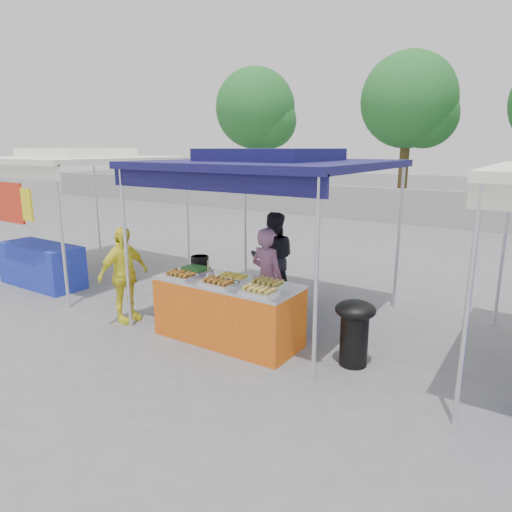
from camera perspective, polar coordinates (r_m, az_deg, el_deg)
The scene contains 22 objects.
ground_plane at distance 6.48m, azimuth -2.96°, elevation -10.11°, with size 80.00×80.00×0.00m, color slate.
back_wall at distance 16.29m, azimuth 20.67°, elevation 5.60°, with size 40.00×0.25×1.20m, color gray.
main_canopy at distance 6.75m, azimuth 1.76°, elevation 11.59°, with size 3.20×3.20×2.57m.
neighbor_stall_left at distance 9.70m, azimuth -23.02°, elevation 6.55°, with size 3.20×3.20×2.57m.
tree_0 at distance 20.94m, azimuth 0.33°, elevation 17.57°, with size 3.53×3.48×5.97m.
tree_1 at distance 18.75m, azimuth 18.98°, elevation 17.51°, with size 3.57×3.52×6.05m.
vendor_table at distance 6.25m, azimuth -3.56°, elevation -6.84°, with size 2.00×0.80×0.85m.
food_tray_fl at distance 6.31m, azimuth -9.41°, elevation -2.41°, with size 0.42×0.30×0.07m.
food_tray_fm at distance 5.91m, azimuth -4.70°, elevation -3.37°, with size 0.42×0.30×0.07m.
food_tray_fr at distance 5.56m, azimuth 0.37°, elevation -4.40°, with size 0.42×0.30×0.07m.
food_tray_bl at distance 6.57m, azimuth -7.55°, elevation -1.70°, with size 0.42×0.30×0.07m.
food_tray_bm at distance 6.17m, azimuth -2.82°, elevation -2.60°, with size 0.42×0.30×0.07m.
food_tray_br at distance 5.86m, azimuth 1.47°, elevation -3.47°, with size 0.42×0.30×0.07m.
cooking_pot at distance 6.87m, azimuth -7.03°, elevation -0.64°, with size 0.27×0.27×0.16m, color black.
skewer_cup at distance 6.12m, azimuth -5.91°, elevation -2.65°, with size 0.08×0.08×0.10m, color silver.
wok_burner at distance 5.66m, azimuth 12.22°, elevation -8.68°, with size 0.49×0.49×0.82m.
crate_left at distance 6.96m, azimuth -3.18°, elevation -6.96°, with size 0.55×0.38×0.33m, color #1727BD.
crate_right at distance 6.69m, azimuth 3.16°, elevation -7.89°, with size 0.53×0.37×0.32m, color #1727BD.
crate_stacked at distance 6.58m, azimuth 3.20°, elevation -5.39°, with size 0.50×0.35×0.30m, color #1727BD.
vendor_woman at distance 6.57m, azimuth 1.39°, elevation -2.83°, with size 0.55×0.36×1.50m, color #A0658B.
helper_man at distance 7.62m, azimuth 2.14°, elevation -0.29°, with size 0.76×0.59×1.56m, color #232228.
customer_person at distance 7.11m, azimuth -16.20°, elevation -2.28°, with size 0.85×0.35×1.45m, color #FFF838.
Camera 1 is at (3.54, -4.77, 2.59)m, focal length 32.00 mm.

